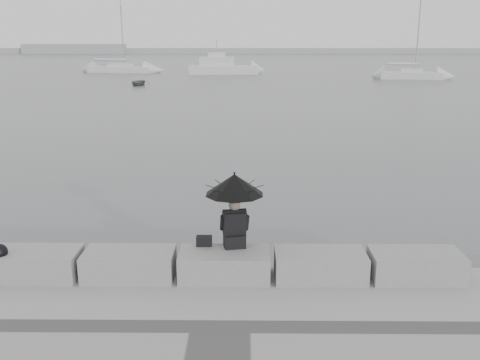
{
  "coord_description": "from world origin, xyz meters",
  "views": [
    {
      "loc": [
        0.36,
        -9.24,
        4.67
      ],
      "look_at": [
        0.24,
        3.0,
        1.4
      ],
      "focal_mm": 40.0,
      "sensor_mm": 36.0,
      "label": 1
    }
  ],
  "objects_px": {
    "sailboat_right": "(411,74)",
    "motor_cruiser": "(224,67)",
    "dinghy": "(138,82)",
    "sailboat_left": "(120,69)",
    "mooring_bollard": "(1,265)",
    "seated_person": "(234,195)"
  },
  "relations": [
    {
      "from": "sailboat_right",
      "to": "motor_cruiser",
      "type": "bearing_deg",
      "value": 170.79
    },
    {
      "from": "dinghy",
      "to": "sailboat_left",
      "type": "bearing_deg",
      "value": 108.15
    },
    {
      "from": "mooring_bollard",
      "to": "sailboat_left",
      "type": "xyz_separation_m",
      "value": [
        -12.91,
        66.15,
        -0.28
      ]
    },
    {
      "from": "mooring_bollard",
      "to": "dinghy",
      "type": "height_order",
      "value": "mooring_bollard"
    },
    {
      "from": "seated_person",
      "to": "mooring_bollard",
      "type": "height_order",
      "value": "seated_person"
    },
    {
      "from": "mooring_bollard",
      "to": "seated_person",
      "type": "bearing_deg",
      "value": 5.96
    },
    {
      "from": "sailboat_right",
      "to": "motor_cruiser",
      "type": "xyz_separation_m",
      "value": [
        -22.04,
        8.53,
        0.36
      ]
    },
    {
      "from": "motor_cruiser",
      "to": "dinghy",
      "type": "bearing_deg",
      "value": -117.43
    },
    {
      "from": "sailboat_left",
      "to": "dinghy",
      "type": "distance_m",
      "value": 21.09
    },
    {
      "from": "mooring_bollard",
      "to": "sailboat_right",
      "type": "xyz_separation_m",
      "value": [
        23.5,
        54.41,
        -0.26
      ]
    },
    {
      "from": "sailboat_left",
      "to": "motor_cruiser",
      "type": "relative_size",
      "value": 1.41
    },
    {
      "from": "mooring_bollard",
      "to": "sailboat_left",
      "type": "distance_m",
      "value": 67.4
    },
    {
      "from": "seated_person",
      "to": "mooring_bollard",
      "type": "distance_m",
      "value": 4.29
    },
    {
      "from": "mooring_bollard",
      "to": "motor_cruiser",
      "type": "relative_size",
      "value": 0.08
    },
    {
      "from": "motor_cruiser",
      "to": "dinghy",
      "type": "height_order",
      "value": "motor_cruiser"
    },
    {
      "from": "mooring_bollard",
      "to": "dinghy",
      "type": "bearing_deg",
      "value": 98.1
    },
    {
      "from": "seated_person",
      "to": "motor_cruiser",
      "type": "bearing_deg",
      "value": 81.0
    },
    {
      "from": "mooring_bollard",
      "to": "dinghy",
      "type": "xyz_separation_m",
      "value": [
        -6.55,
        46.04,
        -0.53
      ]
    },
    {
      "from": "seated_person",
      "to": "sailboat_right",
      "type": "xyz_separation_m",
      "value": [
        19.4,
        53.98,
        -1.44
      ]
    },
    {
      "from": "seated_person",
      "to": "mooring_bollard",
      "type": "relative_size",
      "value": 2.0
    },
    {
      "from": "sailboat_left",
      "to": "motor_cruiser",
      "type": "distance_m",
      "value": 14.73
    },
    {
      "from": "motor_cruiser",
      "to": "mooring_bollard",
      "type": "bearing_deg",
      "value": -93.38
    }
  ]
}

